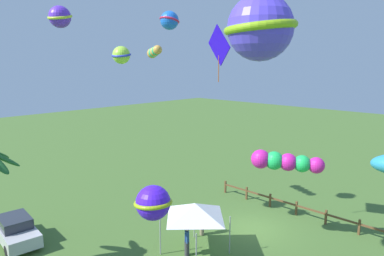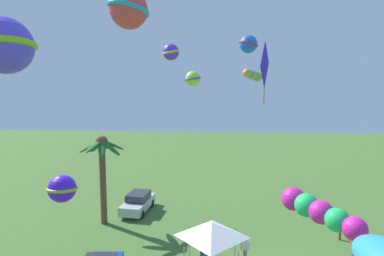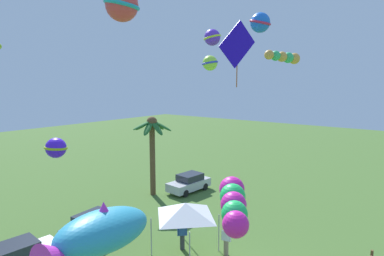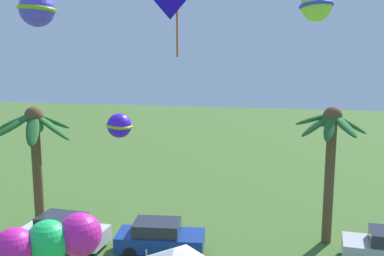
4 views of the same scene
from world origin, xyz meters
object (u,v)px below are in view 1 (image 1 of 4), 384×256
kite_ball_1 (121,55)px  kite_ball_3 (60,17)px  kite_ball_9 (153,203)px  kite_tube_4 (154,52)px  spectator_0 (202,222)px  kite_ball_5 (169,20)px  kite_tube_2 (284,162)px  spectator_1 (187,241)px  kite_ball_6 (260,28)px  kite_diamond_7 (219,46)px  parked_car_1 (16,230)px  festival_tent (195,210)px

kite_ball_1 → kite_ball_3: size_ratio=0.78×
kite_ball_1 → kite_ball_9: (-7.95, 4.59, -4.72)m
kite_ball_3 → kite_tube_4: bearing=-99.4°
spectator_0 → kite_ball_5: (2.87, -0.23, 11.68)m
kite_tube_2 → kite_ball_9: (-1.20, 10.33, 1.03)m
spectator_1 → kite_ball_6: kite_ball_6 is taller
kite_ball_5 → kite_tube_4: bearing=-15.1°
kite_tube_4 → kite_diamond_7: (-5.48, 0.06, 0.19)m
parked_car_1 → kite_tube_2: size_ratio=1.17×
kite_tube_4 → kite_ball_6: kite_ball_6 is taller
kite_ball_1 → kite_ball_9: 10.32m
kite_ball_1 → kite_tube_2: kite_ball_1 is taller
kite_ball_5 → kite_ball_6: 13.67m
kite_ball_1 → kite_ball_6: bearing=160.0°
festival_tent → kite_ball_9: bearing=122.5°
kite_diamond_7 → kite_ball_3: bearing=41.8°
spectator_0 → kite_ball_1: size_ratio=1.13×
spectator_0 → kite_ball_6: size_ratio=0.67×
kite_ball_3 → kite_ball_9: kite_ball_3 is taller
spectator_0 → festival_tent: festival_tent is taller
kite_tube_4 → kite_tube_2: bearing=-168.6°
kite_tube_2 → kite_ball_3: kite_ball_3 is taller
festival_tent → kite_tube_2: bearing=-120.4°
kite_ball_1 → spectator_1: bearing=-166.7°
spectator_1 → festival_tent: size_ratio=0.56×
kite_tube_2 → kite_ball_6: bearing=115.0°
parked_car_1 → kite_ball_5: 14.88m
festival_tent → kite_tube_4: bearing=-23.2°
festival_tent → kite_ball_3: (7.13, 3.18, 10.02)m
spectator_0 → kite_tube_2: (-3.77, -2.56, 3.88)m
kite_ball_9 → kite_tube_2: bearing=-83.4°
kite_tube_4 → parked_car_1: bearing=77.5°
spectator_0 → kite_tube_4: (4.98, -0.80, 9.93)m
spectator_1 → parked_car_1: bearing=35.8°
kite_ball_1 → kite_ball_9: kite_ball_1 is taller
parked_car_1 → festival_tent: size_ratio=1.42×
kite_ball_3 → kite_ball_9: 13.13m
spectator_1 → kite_ball_9: kite_ball_9 is taller
kite_tube_4 → kite_ball_6: 15.64m
festival_tent → kite_ball_6: size_ratio=1.21×
kite_diamond_7 → spectator_0: bearing=56.2°
kite_ball_3 → kite_diamond_7: 8.79m
spectator_0 → kite_ball_3: 14.03m
kite_ball_5 → kite_ball_6: bearing=146.1°
kite_tube_2 → kite_diamond_7: 7.28m
kite_ball_3 → spectator_0: bearing=-139.8°
kite_ball_6 → spectator_0: bearing=-41.2°
kite_ball_5 → kite_tube_2: bearing=-160.7°
parked_car_1 → kite_tube_2: bearing=-135.5°
parked_car_1 → kite_ball_5: bearing=-116.3°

